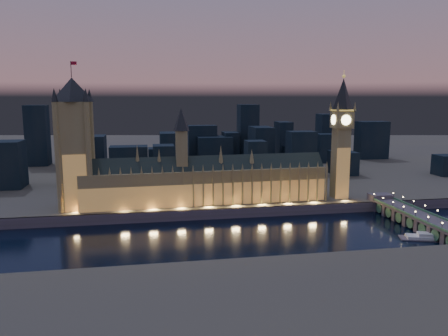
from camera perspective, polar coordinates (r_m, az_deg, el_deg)
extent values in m
plane|color=black|center=(306.69, 0.88, -8.69)|extent=(2000.00, 2000.00, 0.00)
cube|color=#403F3E|center=(813.38, -6.09, 2.82)|extent=(2000.00, 960.00, 8.00)
cube|color=#444544|center=(344.21, -0.41, -5.99)|extent=(2000.00, 2.50, 8.00)
cube|color=olive|center=(359.00, -2.30, -2.40)|extent=(200.66, 28.30, 28.00)
cube|color=#C28A45|center=(350.13, -2.07, -3.54)|extent=(200.00, 0.50, 18.00)
cube|color=black|center=(355.95, -2.32, 0.28)|extent=(200.50, 24.56, 16.26)
cube|color=olive|center=(352.05, -5.56, 2.28)|extent=(9.00, 9.00, 32.00)
cone|color=black|center=(349.91, -5.63, 6.34)|extent=(13.00, 13.00, 18.00)
cube|color=olive|center=(349.53, -18.55, -3.21)|extent=(1.20, 1.20, 28.00)
cone|color=olive|center=(346.99, -18.68, -0.44)|extent=(2.00, 2.00, 6.00)
cube|color=olive|center=(348.41, -17.25, -3.18)|extent=(1.20, 1.20, 28.00)
cone|color=olive|center=(345.86, -17.37, -0.41)|extent=(2.00, 2.00, 6.00)
cube|color=olive|center=(347.47, -15.94, -3.15)|extent=(1.20, 1.20, 28.00)
cone|color=olive|center=(344.91, -16.05, -0.37)|extent=(2.00, 2.00, 6.00)
cube|color=olive|center=(346.72, -14.62, -3.12)|extent=(1.20, 1.20, 28.00)
cone|color=olive|center=(344.15, -14.73, -0.33)|extent=(2.00, 2.00, 6.00)
cube|color=olive|center=(346.14, -13.30, -3.09)|extent=(1.20, 1.20, 28.00)
cone|color=olive|center=(343.57, -13.40, -0.30)|extent=(2.00, 2.00, 6.00)
cube|color=olive|center=(345.75, -11.97, -3.05)|extent=(1.20, 1.20, 28.00)
cone|color=olive|center=(343.18, -12.06, -0.26)|extent=(2.00, 2.00, 6.00)
cube|color=olive|center=(345.55, -10.65, -3.02)|extent=(1.20, 1.20, 28.00)
cone|color=olive|center=(342.98, -10.73, -0.22)|extent=(2.00, 2.00, 6.00)
cube|color=olive|center=(345.53, -9.32, -2.98)|extent=(1.20, 1.20, 28.00)
cone|color=olive|center=(342.96, -9.39, -0.18)|extent=(2.00, 2.00, 6.00)
cube|color=olive|center=(345.69, -7.99, -2.94)|extent=(1.20, 1.20, 28.00)
cone|color=olive|center=(343.12, -8.06, -0.15)|extent=(2.00, 2.00, 6.00)
cube|color=olive|center=(346.05, -6.67, -2.90)|extent=(1.20, 1.20, 28.00)
cone|color=olive|center=(343.48, -6.72, -0.11)|extent=(2.00, 2.00, 6.00)
cube|color=olive|center=(346.58, -5.34, -2.86)|extent=(1.20, 1.20, 28.00)
cone|color=olive|center=(344.02, -5.40, -0.07)|extent=(2.00, 2.00, 6.00)
cube|color=olive|center=(347.30, -4.03, -2.82)|extent=(1.20, 1.20, 28.00)
cone|color=olive|center=(344.74, -4.07, -0.03)|extent=(2.00, 2.00, 6.00)
cube|color=olive|center=(348.20, -2.72, -2.77)|extent=(1.20, 1.20, 28.00)
cone|color=olive|center=(345.65, -2.75, 0.00)|extent=(2.00, 2.00, 6.00)
cube|color=olive|center=(349.28, -1.41, -2.73)|extent=(1.20, 1.20, 28.00)
cone|color=olive|center=(346.74, -1.44, 0.04)|extent=(2.00, 2.00, 6.00)
cube|color=olive|center=(350.54, -0.12, -2.68)|extent=(1.20, 1.20, 28.00)
cone|color=olive|center=(348.01, -0.14, 0.08)|extent=(2.00, 2.00, 6.00)
cube|color=olive|center=(351.98, 1.16, -2.63)|extent=(1.20, 1.20, 28.00)
cone|color=olive|center=(349.46, 1.15, 0.11)|extent=(2.00, 2.00, 6.00)
cube|color=olive|center=(353.60, 2.44, -2.59)|extent=(1.20, 1.20, 28.00)
cone|color=olive|center=(351.08, 2.44, 0.15)|extent=(2.00, 2.00, 6.00)
cube|color=olive|center=(355.38, 3.70, -2.54)|extent=(1.20, 1.20, 28.00)
cone|color=olive|center=(352.88, 3.70, 0.19)|extent=(2.00, 2.00, 6.00)
cube|color=olive|center=(357.34, 4.95, -2.49)|extent=(1.20, 1.20, 28.00)
cone|color=olive|center=(354.85, 4.96, 0.22)|extent=(2.00, 2.00, 6.00)
cube|color=olive|center=(359.46, 6.18, -2.44)|extent=(1.20, 1.20, 28.00)
cone|color=olive|center=(356.99, 6.20, 0.26)|extent=(2.00, 2.00, 6.00)
cube|color=olive|center=(361.75, 7.40, -2.38)|extent=(1.20, 1.20, 28.00)
cone|color=olive|center=(359.29, 7.42, 0.29)|extent=(2.00, 2.00, 6.00)
cube|color=olive|center=(364.20, 8.60, -2.33)|extent=(1.20, 1.20, 28.00)
cone|color=olive|center=(361.76, 8.63, 0.32)|extent=(2.00, 2.00, 6.00)
cube|color=olive|center=(366.81, 9.78, -2.28)|extent=(1.20, 1.20, 28.00)
cone|color=olive|center=(364.39, 9.83, 0.36)|extent=(2.00, 2.00, 6.00)
cube|color=olive|center=(369.57, 10.95, -2.23)|extent=(1.20, 1.20, 28.00)
cone|color=olive|center=(367.17, 11.00, 0.39)|extent=(2.00, 2.00, 6.00)
cube|color=olive|center=(372.49, 12.10, -2.18)|extent=(1.20, 1.20, 28.00)
cone|color=olive|center=(370.10, 12.16, 0.42)|extent=(2.00, 2.00, 6.00)
cube|color=olive|center=(375.55, 13.23, -2.13)|extent=(1.20, 1.20, 28.00)
cone|color=olive|center=(373.18, 13.29, 0.45)|extent=(2.00, 2.00, 6.00)
cone|color=olive|center=(351.46, -11.25, 1.64)|extent=(4.40, 4.40, 18.00)
cone|color=olive|center=(351.76, -8.47, 1.39)|extent=(4.40, 4.40, 14.00)
cone|color=olive|center=(356.45, -0.42, 1.76)|extent=(4.40, 4.40, 16.00)
cone|color=olive|center=(361.94, 3.65, 1.54)|extent=(4.40, 4.40, 12.00)
cube|color=olive|center=(355.51, -18.79, 1.49)|extent=(23.14, 23.14, 83.02)
cube|color=#C28A45|center=(347.63, -18.89, -1.94)|extent=(22.00, 0.50, 44.00)
cone|color=black|center=(352.69, -19.22, 9.64)|extent=(31.68, 31.68, 18.00)
cylinder|color=black|center=(353.24, -19.35, 12.07)|extent=(0.50, 0.50, 12.00)
cube|color=#A90E28|center=(353.19, -19.03, 12.82)|extent=(4.00, 0.15, 2.50)
cylinder|color=olive|center=(346.64, -20.85, 1.19)|extent=(4.40, 4.40, 83.02)
cone|color=black|center=(343.71, -21.30, 8.89)|extent=(5.20, 5.20, 10.00)
cylinder|color=olive|center=(368.09, -20.23, 1.66)|extent=(4.40, 4.40, 83.02)
cone|color=black|center=(365.33, -20.64, 8.91)|extent=(5.20, 5.20, 10.00)
cylinder|color=olive|center=(343.17, -17.24, 1.30)|extent=(4.40, 4.40, 83.02)
cone|color=black|center=(340.20, -17.62, 9.08)|extent=(5.20, 5.20, 10.00)
cylinder|color=olive|center=(364.82, -16.82, 1.77)|extent=(4.40, 4.40, 83.02)
cone|color=black|center=(362.03, -17.17, 9.09)|extent=(5.20, 5.20, 10.00)
cube|color=olive|center=(388.99, 14.93, 0.61)|extent=(12.33, 12.33, 60.34)
cube|color=#C28A45|center=(384.74, 15.26, -0.73)|extent=(12.00, 0.50, 44.00)
cube|color=olive|center=(385.35, 15.16, 6.13)|extent=(15.00, 15.00, 14.58)
cube|color=#F2C64C|center=(385.05, 15.21, 7.30)|extent=(15.75, 15.75, 1.20)
cone|color=black|center=(384.90, 15.30, 9.32)|extent=(18.00, 18.00, 26.00)
sphere|color=#F2C64C|center=(385.27, 15.39, 11.48)|extent=(2.80, 2.80, 2.80)
cylinder|color=#F2C64C|center=(385.39, 15.41, 11.85)|extent=(0.40, 0.40, 5.00)
cylinder|color=#FFF2BF|center=(378.36, 15.66, 6.06)|extent=(8.40, 0.50, 8.40)
cylinder|color=#FFF2BF|center=(392.37, 14.68, 6.20)|extent=(8.40, 0.50, 8.40)
cylinder|color=#FFF2BF|center=(382.13, 14.10, 6.15)|extent=(0.50, 8.40, 8.40)
cylinder|color=#FFF2BF|center=(388.71, 16.20, 6.11)|extent=(0.50, 8.40, 8.40)
cone|color=olive|center=(375.01, 14.67, 7.80)|extent=(2.60, 2.60, 8.00)
cone|color=olive|center=(388.69, 13.75, 7.88)|extent=(2.60, 2.60, 8.00)
cone|color=olive|center=(381.49, 16.74, 7.73)|extent=(2.60, 2.60, 8.00)
cone|color=olive|center=(394.95, 15.76, 7.81)|extent=(2.60, 2.60, 8.00)
cube|color=#444544|center=(347.80, 24.22, -5.73)|extent=(18.21, 100.00, 1.60)
cube|color=#306844|center=(342.69, 23.03, -5.62)|extent=(0.80, 100.00, 1.60)
cube|color=#306844|center=(352.37, 25.41, -5.39)|extent=(0.80, 100.00, 1.60)
cube|color=#444544|center=(393.09, 19.72, -3.90)|extent=(18.21, 12.00, 9.50)
cylinder|color=black|center=(314.12, 26.60, -6.85)|extent=(0.30, 0.30, 4.40)
sphere|color=#FFD88C|center=(313.53, 26.63, -6.44)|extent=(1.00, 1.00, 1.00)
cube|color=#444544|center=(332.38, 26.24, -7.46)|extent=(16.39, 4.00, 9.50)
cylinder|color=black|center=(325.20, 25.10, -6.21)|extent=(0.30, 0.30, 4.40)
sphere|color=#FFD88C|center=(324.63, 25.13, -5.82)|extent=(1.00, 1.00, 1.00)
cube|color=#444544|center=(343.46, 24.83, -6.84)|extent=(16.39, 4.00, 9.50)
cylinder|color=black|center=(336.52, 23.71, -5.61)|extent=(0.30, 0.30, 4.40)
sphere|color=#FFD88C|center=(335.97, 23.73, -5.23)|extent=(1.00, 1.00, 1.00)
cylinder|color=black|center=(346.37, 26.11, -5.37)|extent=(0.30, 0.30, 4.40)
sphere|color=#FFD88C|center=(345.83, 26.14, -5.00)|extent=(1.00, 1.00, 1.00)
cube|color=#444544|center=(354.78, 23.52, -6.25)|extent=(16.39, 4.00, 9.50)
cylinder|color=black|center=(348.05, 22.41, -5.05)|extent=(0.30, 0.30, 4.40)
sphere|color=#FFD88C|center=(347.52, 22.43, -4.69)|extent=(1.00, 1.00, 1.00)
cylinder|color=black|center=(357.59, 24.77, -4.84)|extent=(0.30, 0.30, 4.40)
sphere|color=#FFD88C|center=(357.07, 24.80, -4.48)|extent=(1.00, 1.00, 1.00)
cube|color=#444544|center=(366.29, 22.29, -5.70)|extent=(16.39, 4.00, 9.50)
cylinder|color=black|center=(359.79, 21.19, -4.53)|extent=(0.30, 0.30, 4.40)
sphere|color=#FFD88C|center=(359.27, 21.21, -4.17)|extent=(1.00, 1.00, 1.00)
cylinder|color=black|center=(369.02, 23.51, -4.34)|extent=(0.30, 0.30, 4.40)
sphere|color=#FFD88C|center=(368.51, 23.54, -3.99)|extent=(1.00, 1.00, 1.00)
cube|color=#444544|center=(378.00, 21.13, -5.18)|extent=(16.39, 4.00, 9.50)
cylinder|color=black|center=(371.70, 20.06, -4.03)|extent=(0.30, 0.30, 4.40)
sphere|color=#FFD88C|center=(371.20, 20.08, -3.69)|extent=(1.00, 1.00, 1.00)
cylinder|color=black|center=(380.64, 22.33, -3.86)|extent=(0.30, 0.30, 4.40)
sphere|color=#FFD88C|center=(380.15, 22.35, -3.52)|extent=(1.00, 1.00, 1.00)
cube|color=#444544|center=(389.88, 20.05, -4.69)|extent=(16.39, 4.00, 9.50)
cylinder|color=black|center=(383.77, 18.99, -3.57)|extent=(0.30, 0.30, 4.40)
sphere|color=#FFD88C|center=(383.29, 19.01, -3.23)|extent=(1.00, 1.00, 1.00)
cylinder|color=black|center=(392.44, 21.22, -3.41)|extent=(0.30, 0.30, 4.40)
sphere|color=#FFD88C|center=(391.97, 21.24, -3.09)|extent=(1.00, 1.00, 1.00)
cylinder|color=#306844|center=(326.84, 26.98, -7.73)|extent=(16.02, 8.00, 8.00)
cylinder|color=#306844|center=(337.80, 25.53, -7.09)|extent=(16.02, 8.00, 8.00)
cylinder|color=#306844|center=(349.00, 24.17, -6.49)|extent=(16.02, 8.00, 8.00)
cylinder|color=#306844|center=(360.42, 22.90, -5.92)|extent=(16.02, 8.00, 8.00)
cylinder|color=#306844|center=(372.04, 21.70, -5.38)|extent=(16.02, 8.00, 8.00)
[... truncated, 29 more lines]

